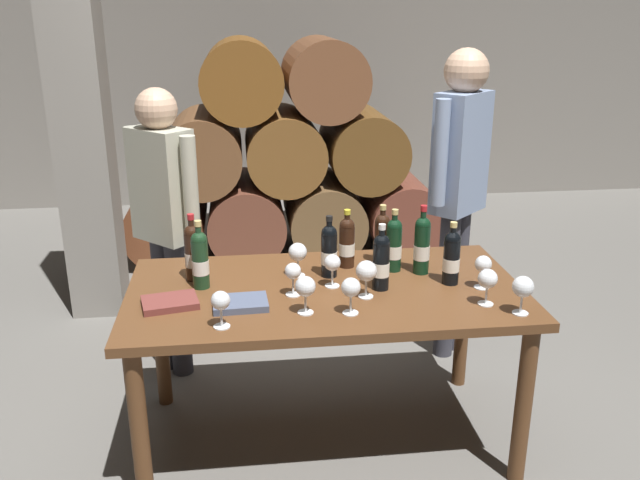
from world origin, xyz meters
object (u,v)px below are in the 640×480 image
at_px(wine_bottle_7, 381,261).
at_px(wine_glass_1, 332,264).
at_px(leather_ledger, 170,302).
at_px(wine_glass_4, 298,253).
at_px(wine_bottle_0, 329,250).
at_px(wine_glass_8, 488,280).
at_px(wine_bottle_8, 347,242).
at_px(wine_glass_3, 305,287).
at_px(wine_bottle_5, 452,257).
at_px(wine_glass_2, 523,288).
at_px(wine_bottle_1, 422,244).
at_px(wine_bottle_6, 193,252).
at_px(wine_bottle_4, 200,259).
at_px(wine_bottle_2, 394,244).
at_px(tasting_notebook, 240,303).
at_px(taster_seated_left, 164,210).
at_px(sommelier_presenting, 459,177).
at_px(wine_glass_5, 483,265).
at_px(dining_table, 325,307).
at_px(wine_glass_7, 366,272).
at_px(wine_glass_0, 293,273).
at_px(wine_glass_6, 221,302).
at_px(wine_bottle_3, 382,238).
at_px(wine_glass_9, 351,289).

bearing_deg(wine_bottle_7, wine_glass_1, 166.50).
bearing_deg(leather_ledger, wine_glass_4, 13.38).
bearing_deg(wine_bottle_0, wine_glass_8, -32.74).
distance_m(wine_bottle_8, wine_glass_3, 0.54).
xyz_separation_m(wine_bottle_7, wine_glass_4, (-0.34, 0.19, -0.02)).
height_order(wine_bottle_5, wine_glass_2, wine_bottle_5).
height_order(wine_bottle_1, wine_bottle_6, wine_bottle_1).
bearing_deg(wine_glass_1, wine_bottle_4, 174.02).
bearing_deg(wine_bottle_2, tasting_notebook, -155.82).
xyz_separation_m(wine_bottle_1, leather_ledger, (-1.10, -0.23, -0.12)).
bearing_deg(taster_seated_left, wine_bottle_1, -26.54).
bearing_deg(wine_glass_3, sommelier_presenting, 46.75).
xyz_separation_m(wine_glass_5, leather_ledger, (-1.32, -0.02, -0.09)).
bearing_deg(wine_bottle_0, sommelier_presenting, 38.02).
distance_m(wine_glass_4, leather_ledger, 0.61).
bearing_deg(wine_glass_8, wine_glass_2, -43.27).
relative_size(wine_bottle_1, wine_glass_4, 2.04).
bearing_deg(wine_bottle_2, wine_bottle_0, -173.56).
bearing_deg(wine_bottle_6, wine_bottle_1, -2.48).
distance_m(dining_table, wine_glass_7, 0.28).
bearing_deg(wine_glass_0, tasting_notebook, -158.48).
bearing_deg(wine_glass_1, wine_bottle_0, 88.85).
bearing_deg(wine_glass_7, wine_bottle_0, 115.98).
bearing_deg(taster_seated_left, wine_bottle_0, -37.02).
relative_size(wine_bottle_2, wine_bottle_8, 1.06).
distance_m(wine_bottle_1, wine_glass_8, 0.41).
bearing_deg(wine_glass_6, dining_table, 36.45).
bearing_deg(sommelier_presenting, wine_bottle_0, -141.98).
height_order(wine_bottle_4, wine_bottle_6, wine_bottle_6).
distance_m(wine_bottle_3, wine_glass_6, 0.94).
bearing_deg(wine_bottle_3, sommelier_presenting, 43.13).
relative_size(wine_bottle_4, leather_ledger, 1.37).
xyz_separation_m(wine_glass_6, taster_seated_left, (-0.30, 1.04, 0.06)).
bearing_deg(wine_glass_9, dining_table, 103.89).
bearing_deg(leather_ledger, wine_glass_3, -25.74).
distance_m(wine_bottle_4, wine_glass_0, 0.41).
bearing_deg(wine_bottle_4, taster_seated_left, 108.01).
distance_m(dining_table, sommelier_presenting, 1.17).
relative_size(wine_glass_1, taster_seated_left, 0.10).
distance_m(wine_glass_1, wine_glass_7, 0.18).
distance_m(wine_bottle_0, wine_bottle_4, 0.57).
height_order(wine_bottle_6, sommelier_presenting, sommelier_presenting).
relative_size(wine_bottle_6, wine_glass_9, 2.00).
height_order(wine_glass_3, wine_glass_6, wine_glass_3).
bearing_deg(wine_bottle_1, wine_glass_8, -64.85).
height_order(wine_bottle_4, wine_glass_5, wine_bottle_4).
height_order(wine_bottle_2, wine_glass_1, wine_bottle_2).
height_order(wine_bottle_3, leather_ledger, wine_bottle_3).
bearing_deg(dining_table, tasting_notebook, -158.32).
relative_size(wine_bottle_4, wine_glass_6, 2.05).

